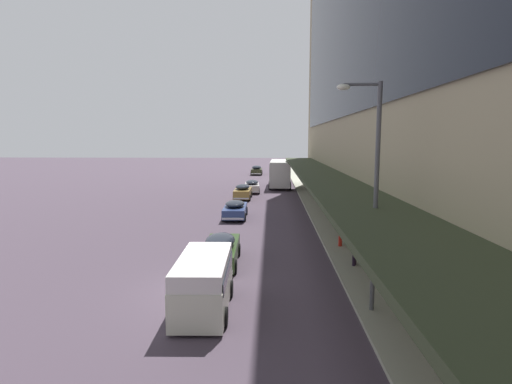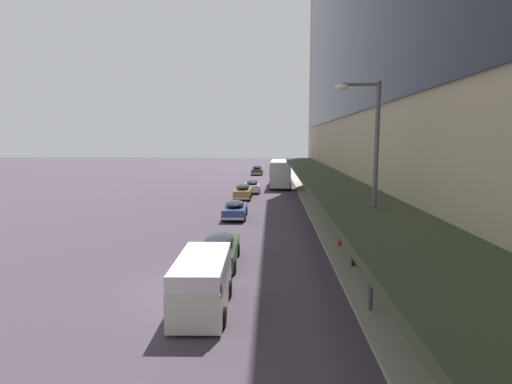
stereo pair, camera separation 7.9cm
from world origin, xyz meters
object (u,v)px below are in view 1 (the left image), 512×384
at_px(sedan_oncoming_front, 277,170).
at_px(street_lamp, 372,183).
at_px(sedan_second_near, 252,186).
at_px(transit_bus_kerbside_front, 280,172).
at_px(sedan_second_mid, 257,170).
at_px(pedestrian_at_kerb, 355,244).
at_px(sedan_far_back, 243,192).
at_px(fire_hydrant, 340,240).
at_px(sedan_oncoming_rear, 235,209).
at_px(vw_van, 204,279).
at_px(sedan_lead_near, 221,249).

xyz_separation_m(sedan_oncoming_front, street_lamp, (2.49, -58.63, 3.91)).
bearing_deg(sedan_second_near, transit_bus_kerbside_front, 58.07).
distance_m(sedan_second_mid, pedestrian_at_kerb, 51.87).
xyz_separation_m(sedan_oncoming_front, sedan_far_back, (-3.88, -31.41, 0.02)).
xyz_separation_m(transit_bus_kerbside_front, fire_hydrant, (2.78, -29.57, -1.46)).
xyz_separation_m(street_lamp, fire_hydrant, (0.49, 8.52, -4.17)).
distance_m(sedan_far_back, sedan_second_near, 5.47).
relative_size(sedan_far_back, street_lamp, 0.56).
bearing_deg(sedan_oncoming_front, sedan_far_back, -97.05).
xyz_separation_m(sedan_far_back, fire_hydrant, (6.86, -18.70, -0.28)).
bearing_deg(sedan_oncoming_rear, sedan_second_mid, 89.68).
distance_m(sedan_far_back, fire_hydrant, 19.92).
relative_size(vw_van, street_lamp, 0.58).
bearing_deg(sedan_oncoming_front, vw_van, -93.26).
xyz_separation_m(sedan_lead_near, vw_van, (0.07, -5.23, 0.34)).
distance_m(sedan_second_mid, street_lamp, 56.94).
bearing_deg(street_lamp, sedan_far_back, 103.17).
height_order(sedan_second_near, street_lamp, street_lamp).
xyz_separation_m(transit_bus_kerbside_front, street_lamp, (2.29, -38.08, 2.70)).
height_order(sedan_oncoming_rear, pedestrian_at_kerb, pedestrian_at_kerb).
distance_m(transit_bus_kerbside_front, sedan_oncoming_rear, 21.30).
height_order(sedan_far_back, pedestrian_at_kerb, pedestrian_at_kerb).
height_order(sedan_oncoming_front, sedan_second_near, sedan_oncoming_front).
relative_size(sedan_second_near, street_lamp, 0.62).
bearing_deg(fire_hydrant, street_lamp, -93.29).
xyz_separation_m(sedan_lead_near, street_lamp, (5.89, -5.44, 3.90)).
xyz_separation_m(sedan_second_near, fire_hydrant, (6.16, -24.13, -0.24)).
bearing_deg(fire_hydrant, pedestrian_at_kerb, -88.62).
xyz_separation_m(transit_bus_kerbside_front, sedan_oncoming_front, (-0.20, 20.55, -1.20)).
xyz_separation_m(transit_bus_kerbside_front, sedan_lead_near, (-3.60, -32.65, -1.20)).
bearing_deg(street_lamp, sedan_second_near, 99.86).
bearing_deg(sedan_far_back, vw_van, -88.83).
distance_m(sedan_second_near, fire_hydrant, 24.91).
bearing_deg(sedan_second_near, sedan_second_mid, 90.85).
height_order(vw_van, fire_hydrant, vw_van).
bearing_deg(street_lamp, fire_hydrant, 86.71).
distance_m(transit_bus_kerbside_front, fire_hydrant, 29.74).
relative_size(transit_bus_kerbside_front, sedan_second_mid, 1.87).
bearing_deg(vw_van, pedestrian_at_kerb, 37.15).
height_order(sedan_second_near, sedan_oncoming_rear, sedan_second_near).
distance_m(sedan_second_near, sedan_second_mid, 23.84).
relative_size(sedan_oncoming_rear, vw_van, 1.01).
height_order(transit_bus_kerbside_front, vw_van, transit_bus_kerbside_front).
distance_m(sedan_oncoming_front, sedan_far_back, 31.65).
bearing_deg(sedan_second_near, fire_hydrant, -75.67).
distance_m(sedan_second_near, vw_van, 32.45).
distance_m(sedan_oncoming_rear, street_lamp, 18.72).
relative_size(sedan_far_back, vw_van, 0.96).
xyz_separation_m(sedan_second_near, pedestrian_at_kerb, (6.25, -27.60, 0.44)).
height_order(vw_van, pedestrian_at_kerb, pedestrian_at_kerb).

